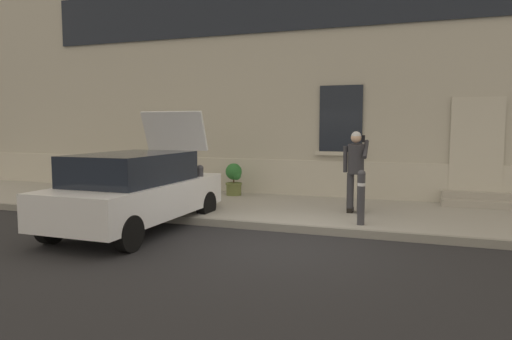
# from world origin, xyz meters

# --- Properties ---
(ground_plane) EXTENTS (80.00, 80.00, 0.00)m
(ground_plane) POSITION_xyz_m (0.00, 0.00, 0.00)
(ground_plane) COLOR #232326
(sidewalk) EXTENTS (24.00, 3.60, 0.15)m
(sidewalk) POSITION_xyz_m (0.00, 2.80, 0.07)
(sidewalk) COLOR #99968E
(sidewalk) RESTS_ON ground
(curb_edge) EXTENTS (24.00, 0.12, 0.15)m
(curb_edge) POSITION_xyz_m (0.00, 0.94, 0.07)
(curb_edge) COLOR gray
(curb_edge) RESTS_ON ground
(building_facade) EXTENTS (24.00, 1.52, 7.50)m
(building_facade) POSITION_xyz_m (0.01, 5.29, 3.73)
(building_facade) COLOR #B2AD9E
(building_facade) RESTS_ON ground
(entrance_stoop) EXTENTS (1.48, 0.64, 0.32)m
(entrance_stoop) POSITION_xyz_m (3.54, 4.33, 0.28)
(entrance_stoop) COLOR #9E998E
(entrance_stoop) RESTS_ON sidewalk
(hatchback_car_white) EXTENTS (1.84, 4.09, 2.34)m
(hatchback_car_white) POSITION_xyz_m (-2.87, 0.14, 0.80)
(hatchback_car_white) COLOR white
(hatchback_car_white) RESTS_ON ground
(bollard_near_person) EXTENTS (0.15, 0.15, 1.04)m
(bollard_near_person) POSITION_xyz_m (1.26, 1.35, 0.71)
(bollard_near_person) COLOR #333338
(bollard_near_person) RESTS_ON sidewalk
(bollard_far_left) EXTENTS (0.15, 0.15, 1.04)m
(bollard_far_left) POSITION_xyz_m (-2.10, 1.35, 0.71)
(bollard_far_left) COLOR #333338
(bollard_far_left) RESTS_ON sidewalk
(person_on_phone) EXTENTS (0.51, 0.47, 1.75)m
(person_on_phone) POSITION_xyz_m (1.00, 2.49, 1.15)
(person_on_phone) COLOR #2D2D33
(person_on_phone) RESTS_ON sidewalk
(planter_terracotta) EXTENTS (0.44, 0.44, 0.86)m
(planter_terracotta) POSITION_xyz_m (-5.13, 4.14, 0.61)
(planter_terracotta) COLOR #B25B38
(planter_terracotta) RESTS_ON sidewalk
(planter_olive) EXTENTS (0.44, 0.44, 0.86)m
(planter_olive) POSITION_xyz_m (-2.41, 4.01, 0.61)
(planter_olive) COLOR #606B38
(planter_olive) RESTS_ON sidewalk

